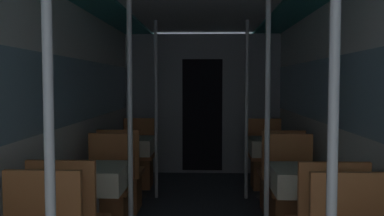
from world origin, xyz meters
The scene contains 19 objects.
wall_left centered at (-1.26, 2.76, 1.15)m, with size 0.05×8.32×2.23m.
wall_right centered at (1.26, 2.76, 1.15)m, with size 0.05×8.32×2.23m.
bulkhead_far centered at (0.00, 5.89, 1.11)m, with size 2.47×0.09×2.23m.
support_pole_left_0 centered at (-0.57, 0.71, 1.12)m, with size 0.04×0.04×2.23m.
dining_table_left_1 centered at (-0.89, 2.53, 0.61)m, with size 0.57×0.57×0.76m.
chair_left_far_1 centered at (-0.89, 3.10, 0.29)m, with size 0.46×0.46×0.95m.
support_pole_left_1 centered at (-0.57, 2.53, 1.12)m, with size 0.04×0.04×2.23m.
dining_table_left_2 centered at (-0.89, 4.35, 0.61)m, with size 0.57×0.57×0.76m.
chair_left_near_2 centered at (-0.89, 3.79, 0.29)m, with size 0.46×0.46×0.95m.
chair_left_far_2 centered at (-0.89, 4.92, 0.29)m, with size 0.46×0.46×0.95m.
support_pole_left_2 centered at (-0.57, 4.35, 1.12)m, with size 0.04×0.04×2.23m.
support_pole_right_0 centered at (0.57, 0.71, 1.12)m, with size 0.04×0.04×2.23m.
dining_table_right_1 centered at (0.89, 2.53, 0.61)m, with size 0.57×0.57×0.76m.
chair_right_far_1 centered at (0.89, 3.10, 0.29)m, with size 0.46×0.46×0.95m.
support_pole_right_1 centered at (0.57, 2.53, 1.12)m, with size 0.04×0.04×2.23m.
dining_table_right_2 centered at (0.89, 4.35, 0.61)m, with size 0.57×0.57×0.76m.
chair_right_near_2 centered at (0.89, 3.79, 0.29)m, with size 0.46×0.46×0.95m.
chair_right_far_2 centered at (0.89, 4.92, 0.29)m, with size 0.46×0.46×0.95m.
support_pole_right_2 centered at (0.57, 4.35, 1.12)m, with size 0.04×0.04×2.23m.
Camera 1 is at (0.07, -0.98, 1.46)m, focal length 40.00 mm.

